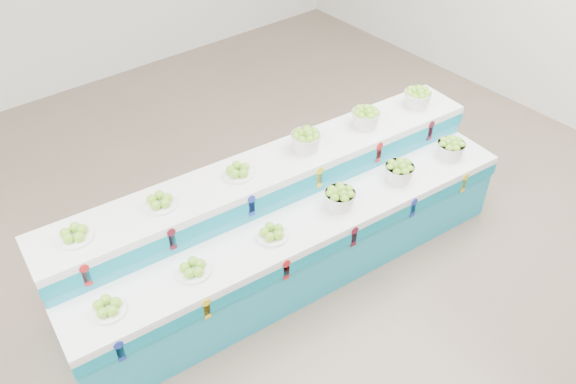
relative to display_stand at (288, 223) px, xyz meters
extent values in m
plane|color=brown|center=(-0.78, -0.55, -0.51)|extent=(10.00, 10.00, 0.00)
cylinder|color=white|center=(-1.72, -0.10, 0.26)|extent=(0.28, 0.28, 0.11)
cylinder|color=white|center=(-1.05, -0.16, 0.26)|extent=(0.28, 0.28, 0.11)
cylinder|color=white|center=(-0.35, -0.23, 0.26)|extent=(0.28, 0.28, 0.11)
cylinder|color=white|center=(-1.67, 0.41, 0.56)|extent=(0.28, 0.28, 0.11)
cylinder|color=white|center=(-1.00, 0.35, 0.56)|extent=(0.28, 0.28, 0.11)
cylinder|color=white|center=(-0.30, 0.29, 0.56)|extent=(0.28, 0.28, 0.11)
camera|label=1|loc=(-2.38, -2.95, 3.48)|focal=36.25mm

